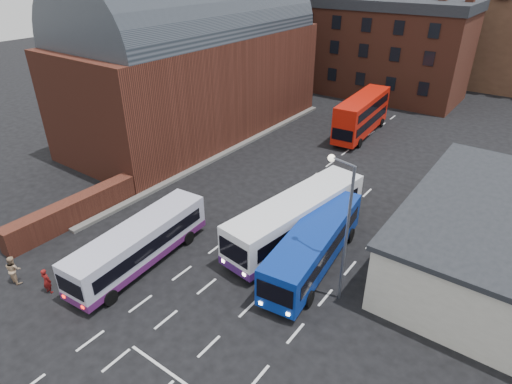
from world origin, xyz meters
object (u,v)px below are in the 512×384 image
Objects in this scene: pedestrian_beige at (13,269)px; pedestrian_red at (47,281)px; bus_white_outbound at (139,242)px; bus_white_inbound at (297,216)px; bus_red_double at (362,115)px; bus_blue at (314,243)px; street_lamp at (343,220)px.

pedestrian_red is at bearing -167.83° from pedestrian_beige.
bus_white_outbound is 7.20m from pedestrian_beige.
bus_white_inbound is 20.97m from bus_red_double.
pedestrian_red is (-8.60, -12.72, -1.04)m from bus_white_inbound.
bus_red_double is 34.43m from pedestrian_beige.
bus_red_double is 5.95× the size of pedestrian_beige.
bus_white_outbound is 0.85× the size of bus_white_inbound.
street_lamp reaches higher than bus_blue.
street_lamp is (10.99, 4.45, 3.39)m from bus_white_outbound.
bus_white_inbound is 1.12× the size of bus_blue.
street_lamp is at bearing 17.59° from bus_white_outbound.
bus_red_double is at bearing -79.49° from bus_blue.
bus_white_inbound is 2.96m from bus_blue.
bus_blue is at bearing -148.72° from pedestrian_red.
bus_red_double reaches higher than pedestrian_beige.
street_lamp is 16.72m from pedestrian_red.
pedestrian_beige is (-13.29, -11.48, -0.77)m from bus_blue.
bus_white_inbound reaches higher than pedestrian_red.
street_lamp reaches higher than bus_white_inbound.
bus_white_inbound reaches higher than pedestrian_beige.
pedestrian_beige is at bearing 75.22° from bus_red_double.
bus_blue is at bearing 149.42° from bus_white_inbound.
street_lamp is 5.10× the size of pedestrian_red.
pedestrian_red is 2.46m from pedestrian_beige.
pedestrian_red is at bearing -144.83° from street_lamp.
bus_blue reaches higher than bus_white_outbound.
street_lamp is (9.18, -23.87, 2.76)m from bus_red_double.
street_lamp reaches higher than bus_white_outbound.
bus_blue is 1.28× the size of street_lamp.
bus_red_double is (-6.85, 22.31, 0.56)m from bus_blue.
street_lamp reaches higher than bus_red_double.
bus_white_outbound is 5.63× the size of pedestrian_beige.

